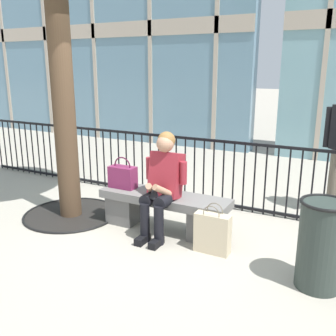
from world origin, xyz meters
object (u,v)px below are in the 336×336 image
(stone_bench, at_px, (164,208))
(trash_can, at_px, (321,244))
(shopping_bag, at_px, (212,233))
(handbag_on_bench, at_px, (123,177))
(seated_person_with_phone, at_px, (162,182))

(stone_bench, relative_size, trash_can, 1.96)
(shopping_bag, bearing_deg, trash_can, -8.79)
(shopping_bag, bearing_deg, handbag_on_bench, 168.40)
(handbag_on_bench, bearing_deg, seated_person_with_phone, -10.69)
(shopping_bag, bearing_deg, seated_person_with_phone, 167.57)
(handbag_on_bench, xyz_separation_m, shopping_bag, (1.31, -0.27, -0.37))
(handbag_on_bench, bearing_deg, stone_bench, 0.99)
(seated_person_with_phone, xyz_separation_m, trash_can, (1.76, -0.32, -0.23))
(seated_person_with_phone, height_order, handbag_on_bench, seated_person_with_phone)
(stone_bench, xyz_separation_m, seated_person_with_phone, (0.05, -0.13, 0.38))
(stone_bench, height_order, shopping_bag, shopping_bag)
(handbag_on_bench, distance_m, trash_can, 2.43)
(seated_person_with_phone, bearing_deg, handbag_on_bench, 169.31)
(trash_can, bearing_deg, stone_bench, 166.16)
(stone_bench, height_order, handbag_on_bench, handbag_on_bench)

